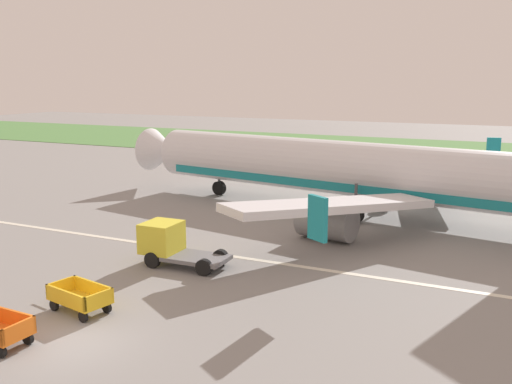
# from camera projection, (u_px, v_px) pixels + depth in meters

# --- Properties ---
(ground_plane) EXTENTS (220.00, 220.00, 0.00)m
(ground_plane) POSITION_uv_depth(u_px,v_px,m) (71.00, 343.00, 20.31)
(ground_plane) COLOR gray
(grass_strip) EXTENTS (220.00, 28.00, 0.06)m
(grass_strip) POSITION_uv_depth(u_px,v_px,m) (413.00, 150.00, 75.63)
(grass_strip) COLOR #518442
(grass_strip) RESTS_ON ground
(apron_stripe) EXTENTS (120.00, 0.36, 0.01)m
(apron_stripe) POSITION_uv_depth(u_px,v_px,m) (226.00, 255.00, 30.42)
(apron_stripe) COLOR silver
(apron_stripe) RESTS_ON ground
(airplane) EXTENTS (37.57, 30.31, 11.34)m
(airplane) POSITION_uv_depth(u_px,v_px,m) (351.00, 170.00, 39.28)
(airplane) COLOR silver
(airplane) RESTS_ON ground
(baggage_cart_third_in_row) EXTENTS (3.63, 1.87, 1.07)m
(baggage_cart_third_in_row) POSITION_uv_depth(u_px,v_px,m) (80.00, 297.00, 23.00)
(baggage_cart_third_in_row) COLOR gold
(baggage_cart_third_in_row) RESTS_ON ground
(service_truck_beside_carts) EXTENTS (4.43, 2.13, 2.10)m
(service_truck_beside_carts) POSITION_uv_depth(u_px,v_px,m) (170.00, 243.00, 28.84)
(service_truck_beside_carts) COLOR slate
(service_truck_beside_carts) RESTS_ON ground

